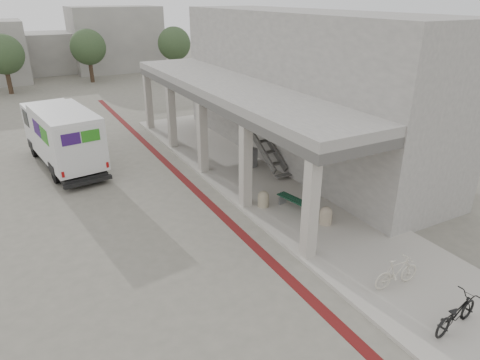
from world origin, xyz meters
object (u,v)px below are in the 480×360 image
bench (297,203)px  bicycle_black (456,313)px  utility_cabinet (251,157)px  fedex_truck (62,135)px  bicycle_cream (397,272)px

bench → bicycle_black: bearing=-103.0°
utility_cabinet → bench: bearing=-107.1°
bench → bicycle_black: (-0.24, -6.97, 0.14)m
fedex_truck → bicycle_cream: size_ratio=4.68×
bicycle_black → bicycle_cream: bearing=-7.7°
fedex_truck → utility_cabinet: 8.98m
bicycle_cream → fedex_truck: bearing=29.8°
bench → utility_cabinet: bearing=70.4°
bench → bicycle_black: bicycle_black is taller
fedex_truck → utility_cabinet: (7.67, -4.57, -0.97)m
fedex_truck → utility_cabinet: bearing=-38.3°
bench → bicycle_cream: bicycle_cream is taller
utility_cabinet → bicycle_black: (-0.95, -11.74, -0.02)m
utility_cabinet → bicycle_black: bearing=-103.2°
bench → bicycle_black: size_ratio=1.09×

